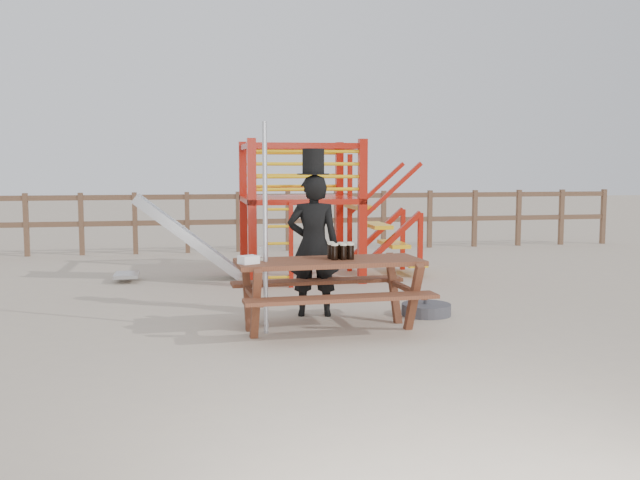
# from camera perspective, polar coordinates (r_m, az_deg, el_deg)

# --- Properties ---
(ground) EXTENTS (60.00, 60.00, 0.00)m
(ground) POSITION_cam_1_polar(r_m,az_deg,el_deg) (7.56, 1.12, -7.16)
(ground) COLOR tan
(ground) RESTS_ON ground
(back_fence) EXTENTS (15.09, 0.09, 1.20)m
(back_fence) POSITION_cam_1_polar(r_m,az_deg,el_deg) (14.32, -4.56, 2.03)
(back_fence) COLOR brown
(back_fence) RESTS_ON ground
(playground_fort) EXTENTS (4.71, 1.84, 2.10)m
(playground_fort) POSITION_cam_1_polar(r_m,az_deg,el_deg) (10.93, -2.04, 2.59)
(playground_fort) COLOR #AC180B
(playground_fort) RESTS_ON ground
(picnic_table) EXTENTS (1.98, 1.41, 0.75)m
(picnic_table) POSITION_cam_1_polar(r_m,az_deg,el_deg) (7.44, 0.74, -3.68)
(picnic_table) COLOR brown
(picnic_table) RESTS_ON ground
(man_with_hat) EXTENTS (0.64, 0.48, 1.91)m
(man_with_hat) POSITION_cam_1_polar(r_m,az_deg,el_deg) (8.11, -0.54, -0.13)
(man_with_hat) COLOR black
(man_with_hat) RESTS_ON ground
(metal_pole) EXTENTS (0.05, 0.05, 2.16)m
(metal_pole) POSITION_cam_1_polar(r_m,az_deg,el_deg) (7.25, -4.40, 0.90)
(metal_pole) COLOR #B2B2B7
(metal_pole) RESTS_ON ground
(parasol_base) EXTENTS (0.57, 0.57, 0.24)m
(parasol_base) POSITION_cam_1_polar(r_m,az_deg,el_deg) (8.34, 8.49, -5.51)
(parasol_base) COLOR #3C3C41
(parasol_base) RESTS_ON ground
(paper_bag) EXTENTS (0.22, 0.21, 0.08)m
(paper_bag) POSITION_cam_1_polar(r_m,az_deg,el_deg) (7.13, -5.74, -1.58)
(paper_bag) COLOR white
(paper_bag) RESTS_ON picnic_table
(stout_pints) EXTENTS (0.27, 0.25, 0.17)m
(stout_pints) POSITION_cam_1_polar(r_m,az_deg,el_deg) (7.45, 1.62, -0.87)
(stout_pints) COLOR black
(stout_pints) RESTS_ON picnic_table
(empty_glasses) EXTENTS (0.07, 0.07, 0.15)m
(empty_glasses) POSITION_cam_1_polar(r_m,az_deg,el_deg) (7.35, -4.76, -1.11)
(empty_glasses) COLOR silver
(empty_glasses) RESTS_ON picnic_table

